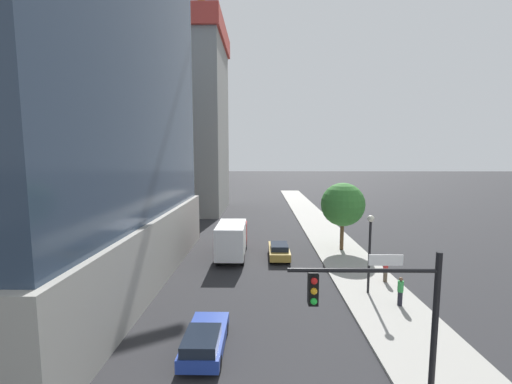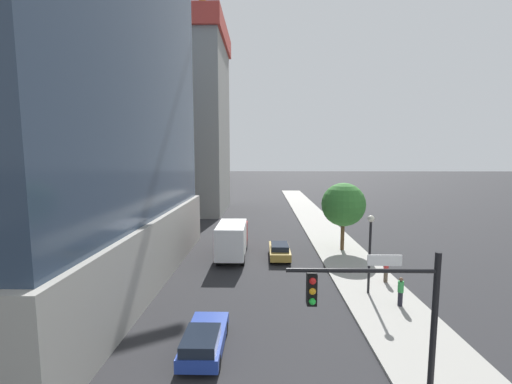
{
  "view_description": "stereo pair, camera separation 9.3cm",
  "coord_description": "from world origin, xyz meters",
  "px_view_note": "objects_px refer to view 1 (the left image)",
  "views": [
    {
      "loc": [
        0.22,
        -5.5,
        9.15
      ],
      "look_at": [
        -0.08,
        14.38,
        6.96
      ],
      "focal_mm": 22.46,
      "sensor_mm": 36.0,
      "label": 1
    },
    {
      "loc": [
        0.31,
        -5.5,
        9.15
      ],
      "look_at": [
        -0.08,
        14.38,
        6.96
      ],
      "focal_mm": 22.46,
      "sensor_mm": 36.0,
      "label": 2
    }
  ],
  "objects_px": {
    "traffic_light_pole": "(383,309)",
    "box_truck": "(232,238)",
    "street_lamp": "(370,242)",
    "construction_building": "(185,112)",
    "car_gold": "(279,250)",
    "pedestrian_red_shirt": "(386,270)",
    "pedestrian_green_shirt": "(400,291)",
    "street_tree": "(343,205)",
    "car_blue": "(205,340)"
  },
  "relations": [
    {
      "from": "street_lamp",
      "to": "car_blue",
      "type": "height_order",
      "value": "street_lamp"
    },
    {
      "from": "pedestrian_green_shirt",
      "to": "car_blue",
      "type": "bearing_deg",
      "value": -156.73
    },
    {
      "from": "street_tree",
      "to": "construction_building",
      "type": "bearing_deg",
      "value": 131.14
    },
    {
      "from": "street_lamp",
      "to": "pedestrian_green_shirt",
      "type": "xyz_separation_m",
      "value": [
        1.32,
        -1.84,
        -2.56
      ]
    },
    {
      "from": "construction_building",
      "to": "car_blue",
      "type": "distance_m",
      "value": 44.23
    },
    {
      "from": "traffic_light_pole",
      "to": "car_gold",
      "type": "distance_m",
      "value": 18.68
    },
    {
      "from": "car_gold",
      "to": "pedestrian_red_shirt",
      "type": "height_order",
      "value": "pedestrian_red_shirt"
    },
    {
      "from": "construction_building",
      "to": "pedestrian_red_shirt",
      "type": "height_order",
      "value": "construction_building"
    },
    {
      "from": "street_tree",
      "to": "box_truck",
      "type": "height_order",
      "value": "street_tree"
    },
    {
      "from": "car_blue",
      "to": "pedestrian_red_shirt",
      "type": "distance_m",
      "value": 14.39
    },
    {
      "from": "box_truck",
      "to": "car_gold",
      "type": "bearing_deg",
      "value": -1.68
    },
    {
      "from": "car_blue",
      "to": "street_tree",
      "type": "bearing_deg",
      "value": 57.72
    },
    {
      "from": "street_lamp",
      "to": "pedestrian_red_shirt",
      "type": "distance_m",
      "value": 3.72
    },
    {
      "from": "box_truck",
      "to": "pedestrian_green_shirt",
      "type": "distance_m",
      "value": 14.69
    },
    {
      "from": "construction_building",
      "to": "street_lamp",
      "type": "xyz_separation_m",
      "value": [
        19.74,
        -33.46,
        -12.94
      ]
    },
    {
      "from": "traffic_light_pole",
      "to": "street_lamp",
      "type": "distance_m",
      "value": 11.03
    },
    {
      "from": "car_gold",
      "to": "box_truck",
      "type": "xyz_separation_m",
      "value": [
        -4.26,
        0.12,
        1.1
      ]
    },
    {
      "from": "pedestrian_green_shirt",
      "to": "traffic_light_pole",
      "type": "bearing_deg",
      "value": -117.24
    },
    {
      "from": "traffic_light_pole",
      "to": "box_truck",
      "type": "bearing_deg",
      "value": 109.77
    },
    {
      "from": "traffic_light_pole",
      "to": "street_lamp",
      "type": "xyz_separation_m",
      "value": [
        3.17,
        10.55,
        -0.57
      ]
    },
    {
      "from": "car_gold",
      "to": "car_blue",
      "type": "height_order",
      "value": "car_gold"
    },
    {
      "from": "car_gold",
      "to": "pedestrian_green_shirt",
      "type": "xyz_separation_m",
      "value": [
        6.81,
        -9.5,
        0.33
      ]
    },
    {
      "from": "traffic_light_pole",
      "to": "car_gold",
      "type": "height_order",
      "value": "traffic_light_pole"
    },
    {
      "from": "street_tree",
      "to": "car_gold",
      "type": "height_order",
      "value": "street_tree"
    },
    {
      "from": "construction_building",
      "to": "street_tree",
      "type": "relative_size",
      "value": 5.66
    },
    {
      "from": "car_gold",
      "to": "traffic_light_pole",
      "type": "bearing_deg",
      "value": -82.72
    },
    {
      "from": "car_blue",
      "to": "street_lamp",
      "type": "bearing_deg",
      "value": 34.1
    },
    {
      "from": "street_tree",
      "to": "car_blue",
      "type": "xyz_separation_m",
      "value": [
        -10.5,
        -16.62,
        -3.88
      ]
    },
    {
      "from": "car_gold",
      "to": "pedestrian_red_shirt",
      "type": "bearing_deg",
      "value": -38.15
    },
    {
      "from": "street_tree",
      "to": "pedestrian_green_shirt",
      "type": "bearing_deg",
      "value": -87.23
    },
    {
      "from": "street_lamp",
      "to": "box_truck",
      "type": "xyz_separation_m",
      "value": [
        -9.75,
        7.78,
        -1.79
      ]
    },
    {
      "from": "car_blue",
      "to": "pedestrian_red_shirt",
      "type": "height_order",
      "value": "pedestrian_red_shirt"
    },
    {
      "from": "construction_building",
      "to": "box_truck",
      "type": "distance_m",
      "value": 31.24
    },
    {
      "from": "box_truck",
      "to": "pedestrian_green_shirt",
      "type": "xyz_separation_m",
      "value": [
        11.07,
        -9.63,
        -0.77
      ]
    },
    {
      "from": "car_blue",
      "to": "construction_building",
      "type": "bearing_deg",
      "value": 104.0
    },
    {
      "from": "car_gold",
      "to": "box_truck",
      "type": "bearing_deg",
      "value": 178.32
    },
    {
      "from": "construction_building",
      "to": "pedestrian_red_shirt",
      "type": "xyz_separation_m",
      "value": [
        21.6,
        -31.58,
        -15.55
      ]
    },
    {
      "from": "pedestrian_green_shirt",
      "to": "pedestrian_red_shirt",
      "type": "distance_m",
      "value": 3.77
    },
    {
      "from": "traffic_light_pole",
      "to": "box_truck",
      "type": "relative_size",
      "value": 0.85
    },
    {
      "from": "car_gold",
      "to": "street_tree",
      "type": "bearing_deg",
      "value": 20.7
    },
    {
      "from": "construction_building",
      "to": "traffic_light_pole",
      "type": "distance_m",
      "value": 48.63
    },
    {
      "from": "street_lamp",
      "to": "street_tree",
      "type": "bearing_deg",
      "value": 85.76
    },
    {
      "from": "street_lamp",
      "to": "car_blue",
      "type": "bearing_deg",
      "value": -145.9
    },
    {
      "from": "street_tree",
      "to": "box_truck",
      "type": "bearing_deg",
      "value": -168.0
    },
    {
      "from": "street_lamp",
      "to": "car_blue",
      "type": "xyz_separation_m",
      "value": [
        -9.75,
        -6.6,
        -2.92
      ]
    },
    {
      "from": "street_tree",
      "to": "pedestrian_green_shirt",
      "type": "height_order",
      "value": "street_tree"
    },
    {
      "from": "box_truck",
      "to": "street_lamp",
      "type": "bearing_deg",
      "value": -38.59
    },
    {
      "from": "pedestrian_red_shirt",
      "to": "car_gold",
      "type": "bearing_deg",
      "value": 141.85
    },
    {
      "from": "street_lamp",
      "to": "construction_building",
      "type": "bearing_deg",
      "value": 120.54
    },
    {
      "from": "construction_building",
      "to": "pedestrian_green_shirt",
      "type": "distance_m",
      "value": 43.93
    }
  ]
}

